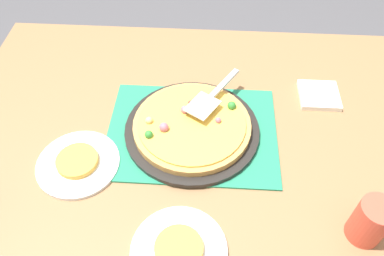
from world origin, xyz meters
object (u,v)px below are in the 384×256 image
object	(u,v)px
plate_far_right	(78,164)
served_slice_right	(77,161)
napkin_stack	(319,95)
served_slice_left	(179,248)
pizza_server	(212,96)
pizza	(192,125)
pizza_pan	(192,130)
cup_near	(370,221)
plate_near_left	(179,251)

from	to	relation	value
plate_far_right	served_slice_right	bearing A→B (deg)	0.00
napkin_stack	served_slice_left	bearing A→B (deg)	-126.94
served_slice_left	pizza_server	bearing A→B (deg)	82.17
pizza	pizza_server	xyz separation A→B (m)	(0.05, 0.08, 0.03)
napkin_stack	pizza_server	bearing A→B (deg)	-165.66
pizza_pan	cup_near	distance (m)	0.50
pizza_pan	plate_far_right	world-z (taller)	pizza_pan
pizza	served_slice_left	bearing A→B (deg)	-91.17
pizza_server	pizza	bearing A→B (deg)	-122.55
cup_near	napkin_stack	world-z (taller)	cup_near
served_slice_left	served_slice_right	size ratio (longest dim) A/B	1.00
pizza	served_slice_left	size ratio (longest dim) A/B	3.00
plate_near_left	napkin_stack	world-z (taller)	napkin_stack
served_slice_left	cup_near	bearing A→B (deg)	9.44
pizza	pizza_server	size ratio (longest dim) A/B	1.52
plate_far_right	cup_near	size ratio (longest dim) A/B	1.83
pizza	napkin_stack	world-z (taller)	pizza
served_slice_right	cup_near	distance (m)	0.73
served_slice_left	served_slice_right	xyz separation A→B (m)	(-0.29, 0.22, 0.00)
pizza_pan	served_slice_right	distance (m)	0.32
plate_near_left	plate_far_right	size ratio (longest dim) A/B	1.00
served_slice_left	pizza_server	world-z (taller)	pizza_server
served_slice_left	napkin_stack	size ratio (longest dim) A/B	0.92
pizza_pan	served_slice_right	world-z (taller)	served_slice_right
served_slice_right	pizza_server	bearing A→B (deg)	31.55
pizza	cup_near	world-z (taller)	cup_near
pizza_pan	pizza	xyz separation A→B (m)	(-0.00, 0.00, 0.02)
plate_near_left	plate_far_right	world-z (taller)	same
napkin_stack	pizza	bearing A→B (deg)	-156.47
pizza	napkin_stack	bearing A→B (deg)	23.53
served_slice_left	pizza_server	xyz separation A→B (m)	(0.06, 0.44, 0.05)
pizza	cup_near	size ratio (longest dim) A/B	2.75
pizza	plate_near_left	size ratio (longest dim) A/B	1.50
pizza_pan	pizza	world-z (taller)	pizza
served_slice_left	cup_near	distance (m)	0.43
served_slice_right	cup_near	bearing A→B (deg)	-12.08
pizza_pan	napkin_stack	world-z (taller)	pizza_pan
served_slice_right	cup_near	world-z (taller)	cup_near
plate_far_right	napkin_stack	distance (m)	0.74
served_slice_right	pizza_server	world-z (taller)	pizza_server
plate_near_left	plate_far_right	distance (m)	0.36
pizza	served_slice_right	size ratio (longest dim) A/B	3.00
plate_near_left	pizza	bearing A→B (deg)	88.83
plate_far_right	pizza_server	distance (m)	0.41
pizza_pan	served_slice_left	size ratio (longest dim) A/B	3.45
pizza	pizza_pan	bearing A→B (deg)	-29.79
pizza_server	napkin_stack	size ratio (longest dim) A/B	1.81
served_slice_left	pizza_server	size ratio (longest dim) A/B	0.51
napkin_stack	cup_near	bearing A→B (deg)	-86.02
pizza_pan	plate_far_right	size ratio (longest dim) A/B	1.73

